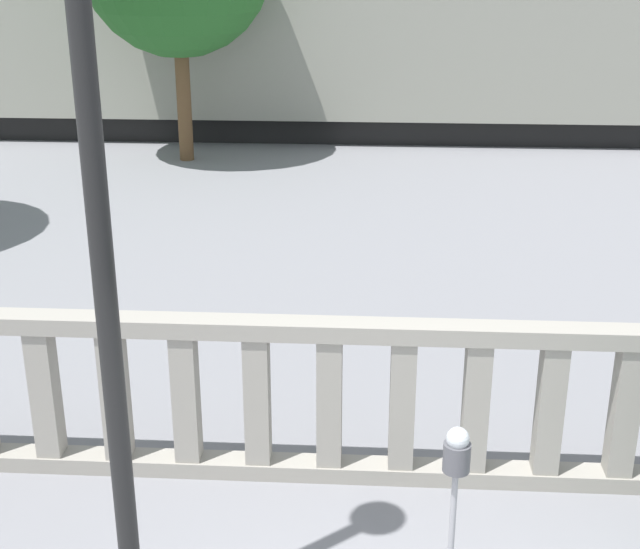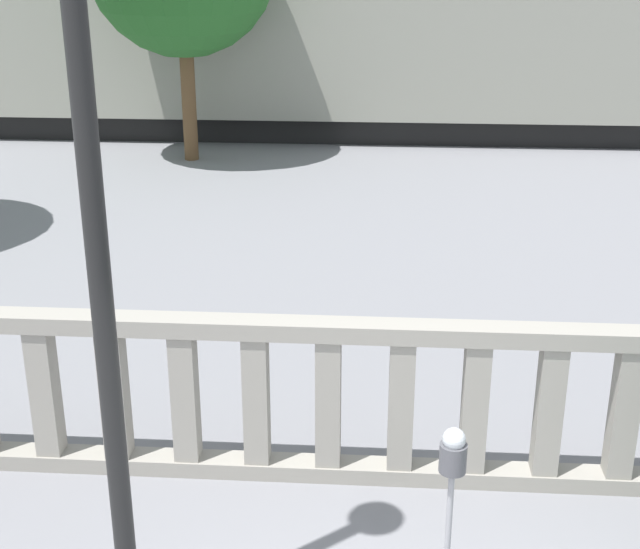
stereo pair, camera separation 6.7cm
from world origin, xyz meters
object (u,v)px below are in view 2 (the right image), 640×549
parking_meter (452,468)px  train_near (312,56)px  lamppost (79,61)px  train_far (253,13)px

parking_meter → train_near: 15.48m
train_near → lamppost: bearing=-89.7°
train_far → parking_meter: bearing=-79.3°
lamppost → train_far: 26.92m
lamppost → train_far: lamppost is taller
lamppost → parking_meter: (2.01, 0.31, -2.49)m
train_far → lamppost: bearing=-83.6°
lamppost → train_far: size_ratio=0.22×
parking_meter → train_near: size_ratio=0.05×
train_near → train_far: bearing=104.6°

